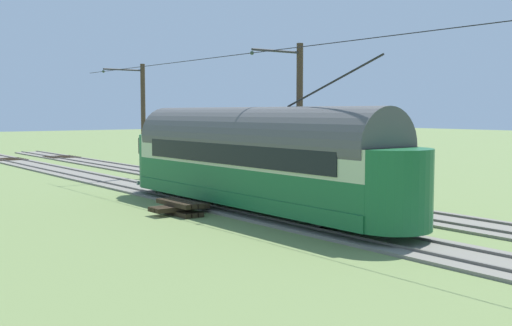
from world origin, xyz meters
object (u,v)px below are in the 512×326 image
at_px(catenary_pole_mid_near, 298,122).
at_px(spare_tie_stack, 179,208).
at_px(vintage_streetcar, 253,158).
at_px(catenary_pole_foreground, 142,119).

height_order(catenary_pole_mid_near, spare_tie_stack, catenary_pole_mid_near).
relative_size(vintage_streetcar, catenary_pole_mid_near, 2.45).
bearing_deg(catenary_pole_mid_near, catenary_pole_foreground, -90.00).
xyz_separation_m(vintage_streetcar, catenary_pole_mid_near, (-2.45, -0.05, 1.40)).
distance_m(vintage_streetcar, spare_tie_stack, 3.57).
bearing_deg(catenary_pole_foreground, catenary_pole_mid_near, 90.00).
distance_m(catenary_pole_mid_near, spare_tie_stack, 6.21).
bearing_deg(spare_tie_stack, catenary_pole_foreground, -110.86).
bearing_deg(spare_tie_stack, catenary_pole_mid_near, 163.21).
distance_m(catenary_pole_foreground, spare_tie_stack, 14.38).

